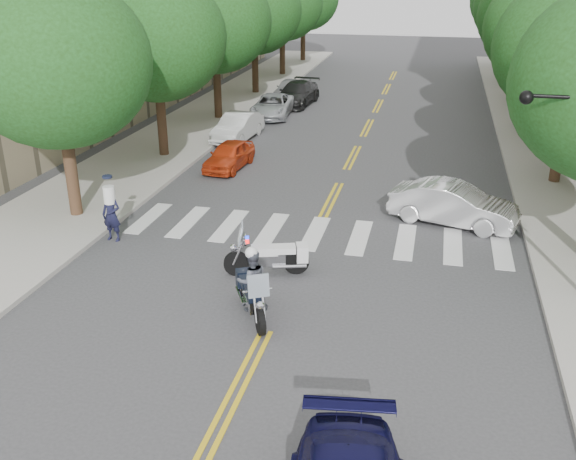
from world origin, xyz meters
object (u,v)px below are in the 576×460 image
(motorcycle_police, at_px, (252,285))
(convertible, at_px, (453,204))
(officer_standing, at_px, (111,215))
(motorcycle_parked, at_px, (274,256))

(motorcycle_police, relative_size, convertible, 0.51)
(motorcycle_police, bearing_deg, officer_standing, -60.12)
(motorcycle_police, bearing_deg, convertible, -151.82)
(officer_standing, xyz_separation_m, convertible, (11.11, 4.09, -0.18))
(officer_standing, bearing_deg, motorcycle_parked, -5.25)
(motorcycle_police, xyz_separation_m, officer_standing, (-5.93, 3.70, 0.03))
(motorcycle_parked, bearing_deg, convertible, -62.17)
(motorcycle_parked, relative_size, convertible, 0.56)
(convertible, bearing_deg, motorcycle_police, 162.32)
(motorcycle_parked, height_order, officer_standing, officer_standing)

